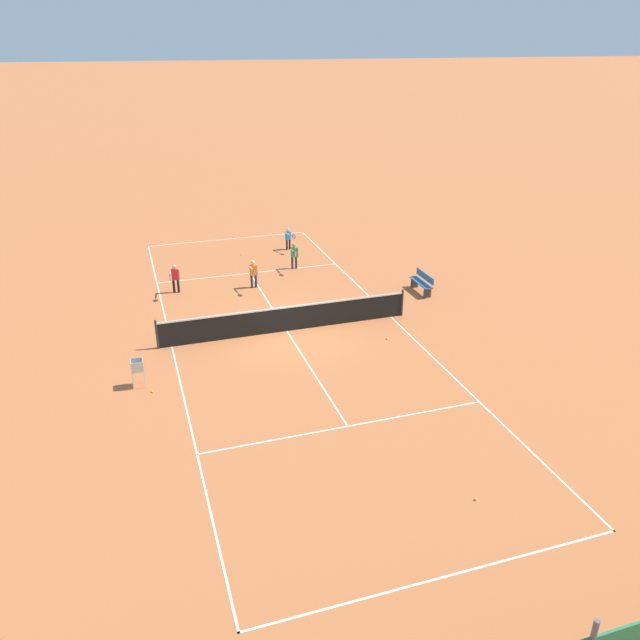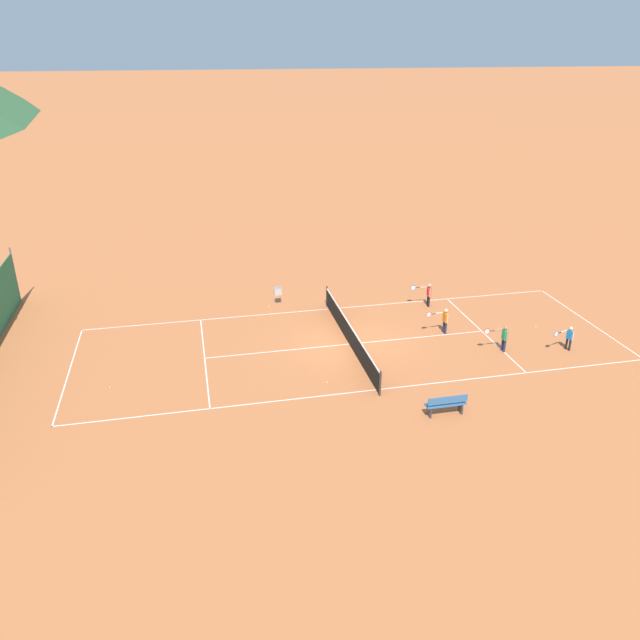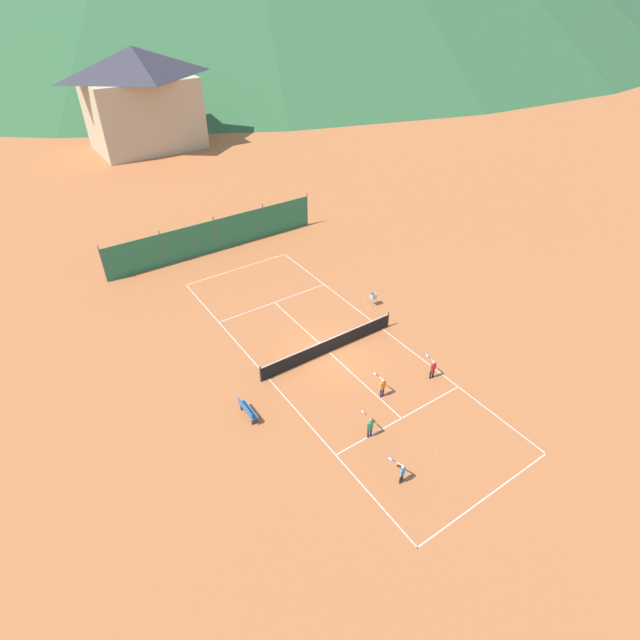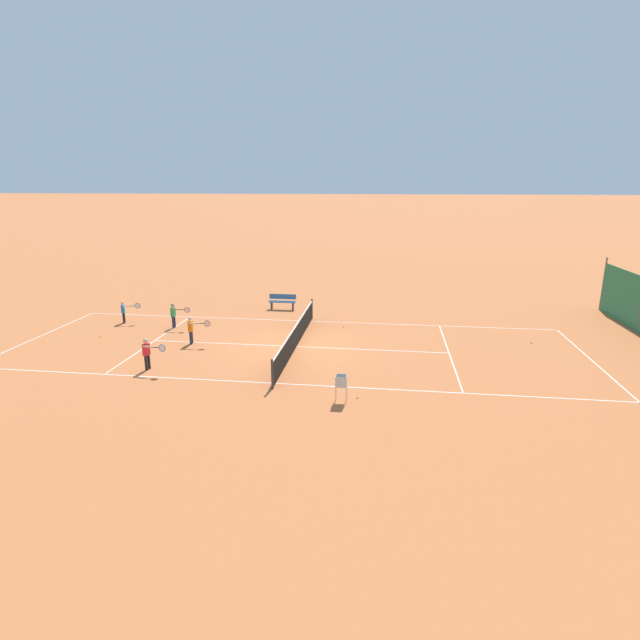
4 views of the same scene
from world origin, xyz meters
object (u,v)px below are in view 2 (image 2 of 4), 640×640
Objects in this scene: player_near_service at (569,336)px; player_far_service at (444,319)px; courtside_bench at (446,404)px; tennis_ball_service_box at (269,307)px; player_far_baseline at (503,337)px; player_near_baseline at (428,293)px; tennis_ball_near_corner at (111,387)px; tennis_ball_by_net_left at (536,327)px; tennis_net at (350,334)px; tennis_ball_far_corner at (327,382)px; ball_hopper at (278,292)px.

player_near_service is 5.38m from player_far_service.
courtside_bench is at bearing 158.03° from player_far_service.
player_far_baseline is at bearing -127.23° from tennis_ball_service_box.
player_near_baseline is 18.45× the size of tennis_ball_service_box.
player_far_service reaches higher than tennis_ball_near_corner.
player_near_baseline is 10.24m from courtside_bench.
tennis_ball_near_corner and tennis_ball_by_net_left have the same top height.
player_far_baseline is (-2.08, -6.34, 0.20)m from tennis_net.
player_far_service is at bearing -61.69° from tennis_ball_far_corner.
tennis_ball_near_corner is (0.31, 16.45, -0.67)m from player_far_baseline.
tennis_ball_far_corner is at bearing 97.87° from player_far_baseline.
player_far_service is (2.78, 4.61, 0.06)m from player_near_service.
player_near_service is 0.74× the size of courtside_bench.
player_far_baseline is at bearing -46.03° from courtside_bench.
player_near_baseline reaches higher than courtside_bench.
tennis_ball_service_box is 8.24m from tennis_ball_far_corner.
tennis_net is at bearing 74.28° from player_near_service.
player_far_baseline is 8.19m from tennis_ball_far_corner.
tennis_ball_service_box is 13.05m from tennis_ball_by_net_left.
ball_hopper is (7.37, 8.75, -0.05)m from player_far_baseline.
player_near_baseline is 8.11m from tennis_ball_service_box.
player_near_service reaches higher than courtside_bench.
tennis_net is at bearing 71.86° from player_far_baseline.
tennis_ball_by_net_left is (-0.15, -9.09, -0.47)m from tennis_net.
tennis_ball_far_corner is at bearing 105.72° from tennis_ball_by_net_left.
tennis_net is 3.67m from tennis_ball_far_corner.
tennis_ball_service_box is at bearing 30.49° from tennis_net.
ball_hopper reaches higher than tennis_ball_by_net_left.
player_far_service is 14.82m from tennis_ball_near_corner.
ball_hopper is at bearing -47.49° from tennis_ball_near_corner.
tennis_net is 7.54× the size of player_near_baseline.
player_far_service reaches higher than ball_hopper.
tennis_ball_service_box is (7.54, 12.09, -0.62)m from player_near_service.
courtside_bench is (-6.34, -1.92, -0.05)m from tennis_net.
tennis_ball_service_box is at bearing 58.04° from player_near_service.
tennis_ball_near_corner and tennis_ball_service_box have the same top height.
ball_hopper is at bearing -56.95° from tennis_ball_service_box.
player_far_baseline is at bearing -91.08° from tennis_ball_near_corner.
courtside_bench is (-4.27, 4.42, -0.25)m from player_far_baseline.
courtside_bench is (-11.30, -4.84, 0.42)m from tennis_ball_service_box.
tennis_ball_service_box is (1.55, 7.93, -0.68)m from player_near_baseline.
ball_hopper is 12.42m from courtside_bench.
player_far_baseline is at bearing -130.11° from ball_hopper.
player_near_baseline reaches higher than tennis_ball_service_box.
player_far_service is 4.59m from tennis_ball_by_net_left.
player_near_service is 16.85× the size of tennis_ball_far_corner.
tennis_ball_by_net_left is at bearing -54.88° from player_far_baseline.
player_near_baseline is 3.24m from player_far_service.
ball_hopper is at bearing 4.48° from tennis_ball_far_corner.
player_near_service reaches higher than tennis_ball_by_net_left.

